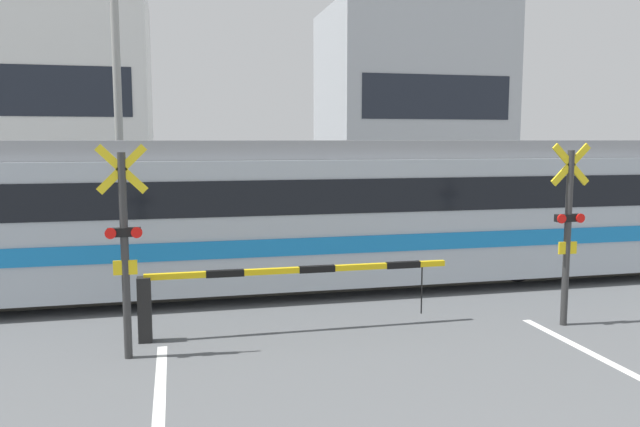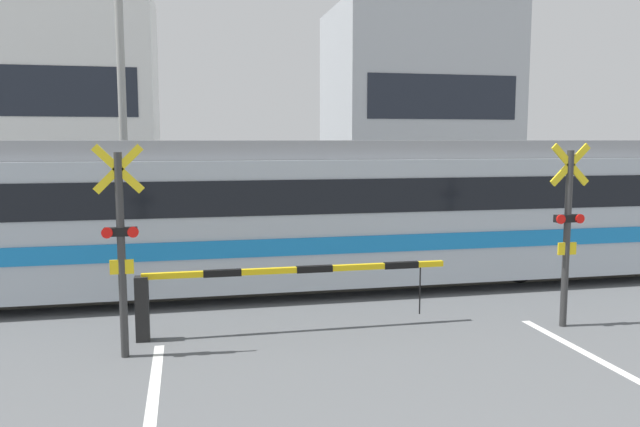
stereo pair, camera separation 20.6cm
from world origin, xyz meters
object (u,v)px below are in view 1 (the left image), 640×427
object	(u,v)px
commuter_train	(232,210)
crossing_signal_left	(124,242)
crossing_barrier_near	(244,285)
pedestrian	(241,206)
crossing_signal_right	(568,226)
crossing_barrier_far	(352,226)

from	to	relation	value
commuter_train	crossing_signal_left	xyz separation A→B (m)	(-1.79, -3.74, 0.02)
crossing_barrier_near	pedestrian	size ratio (longest dim) A/B	2.74
crossing_signal_left	pedestrian	size ratio (longest dim) A/B	1.65
crossing_barrier_near	crossing_signal_right	bearing A→B (deg)	-7.48
crossing_signal_right	crossing_signal_left	bearing A→B (deg)	180.00
commuter_train	crossing_signal_left	distance (m)	4.15
commuter_train	pedestrian	xyz separation A→B (m)	(0.81, 6.06, -0.57)
crossing_signal_right	pedestrian	size ratio (longest dim) A/B	1.65
commuter_train	pedestrian	size ratio (longest dim) A/B	10.81
crossing_barrier_near	crossing_barrier_far	xyz separation A→B (m)	(3.48, 5.98, 0.00)
crossing_signal_left	pedestrian	distance (m)	10.16
crossing_barrier_near	crossing_signal_right	world-z (taller)	crossing_signal_right
crossing_barrier_far	pedestrian	xyz separation A→B (m)	(-2.56, 3.14, 0.26)
commuter_train	crossing_barrier_near	distance (m)	3.18
crossing_barrier_near	crossing_barrier_far	world-z (taller)	same
crossing_barrier_far	crossing_signal_left	size ratio (longest dim) A/B	1.66
crossing_signal_left	pedestrian	bearing A→B (deg)	75.12
crossing_barrier_far	crossing_signal_left	distance (m)	8.47
crossing_barrier_far	pedestrian	world-z (taller)	pedestrian
commuter_train	crossing_barrier_near	bearing A→B (deg)	-91.93
commuter_train	crossing_barrier_far	distance (m)	4.54
crossing_barrier_far	pedestrian	size ratio (longest dim) A/B	2.74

